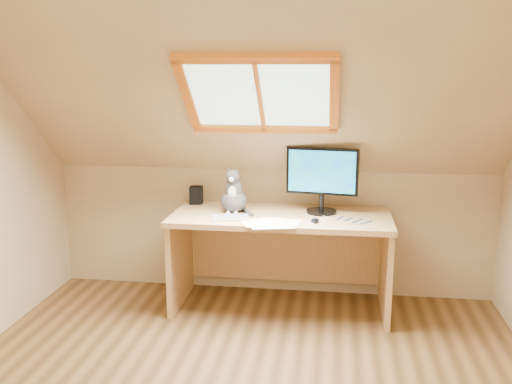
# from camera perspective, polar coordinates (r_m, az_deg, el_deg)

# --- Properties ---
(room_shell) EXTENTS (3.52, 3.52, 2.41)m
(room_shell) POSITION_cam_1_polar(r_m,az_deg,el_deg) (2.65, -2.88, 4.51)
(room_shell) COLOR tan
(room_shell) RESTS_ON ground
(desk) EXTENTS (1.61, 0.71, 0.74)m
(desk) POSITION_cam_1_polar(r_m,az_deg,el_deg) (4.33, 2.57, -4.91)
(desk) COLOR tan
(desk) RESTS_ON ground
(monitor) EXTENTS (0.53, 0.22, 0.49)m
(monitor) POSITION_cam_1_polar(r_m,az_deg,el_deg) (4.21, 6.63, 1.62)
(monitor) COLOR black
(monitor) RESTS_ON desk
(cat) EXTENTS (0.19, 0.23, 0.36)m
(cat) POSITION_cam_1_polar(r_m,az_deg,el_deg) (4.24, -2.24, -0.36)
(cat) COLOR #484340
(cat) RESTS_ON desk
(desk_speaker) EXTENTS (0.10, 0.10, 0.14)m
(desk_speaker) POSITION_cam_1_polar(r_m,az_deg,el_deg) (4.55, -6.00, -0.31)
(desk_speaker) COLOR black
(desk_speaker) RESTS_ON desk
(graphics_tablet) EXTENTS (0.29, 0.23, 0.01)m
(graphics_tablet) POSITION_cam_1_polar(r_m,az_deg,el_deg) (4.10, -2.56, -2.57)
(graphics_tablet) COLOR #B2B2B7
(graphics_tablet) RESTS_ON desk
(mouse) EXTENTS (0.08, 0.10, 0.03)m
(mouse) POSITION_cam_1_polar(r_m,az_deg,el_deg) (4.00, 5.92, -2.86)
(mouse) COLOR black
(mouse) RESTS_ON desk
(papers) EXTENTS (0.35, 0.30, 0.01)m
(papers) POSITION_cam_1_polar(r_m,az_deg,el_deg) (3.96, 1.91, -3.14)
(papers) COLOR white
(papers) RESTS_ON desk
(cables) EXTENTS (0.51, 0.26, 0.01)m
(cables) POSITION_cam_1_polar(r_m,az_deg,el_deg) (4.07, 8.34, -2.80)
(cables) COLOR silver
(cables) RESTS_ON desk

